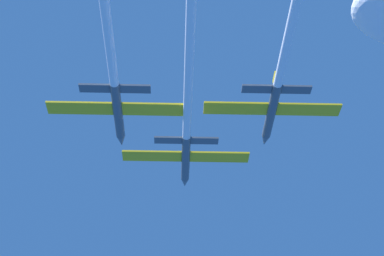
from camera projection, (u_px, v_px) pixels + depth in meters
jet_lead at (188, 100)px, 76.16m from camera, size 18.49×52.39×3.06m
jet_left_wing at (109, 36)px, 67.34m from camera, size 18.49×52.97×3.06m
jet_right_wing at (291, 23)px, 67.19m from camera, size 18.49×58.26×3.06m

